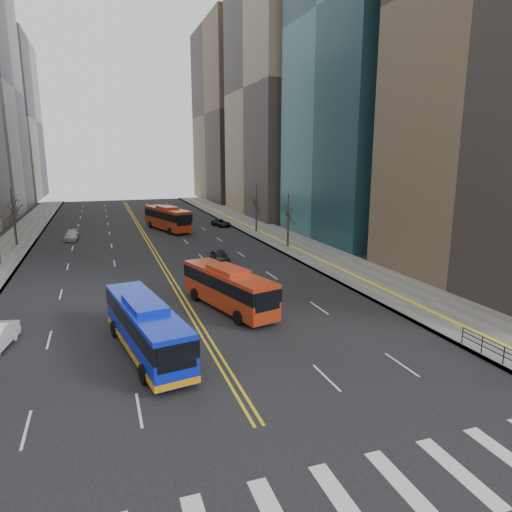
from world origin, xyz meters
The scene contains 13 objects.
sidewalk_right centered at (17.50, 45.00, 0.07)m, with size 7.00×130.00×0.15m, color slate.
sidewalk_left centered at (-16.50, 45.00, 0.07)m, with size 5.00×130.00×0.15m, color slate.
crosswalk centered at (0.00, 0.00, 0.01)m, with size 26.70×4.00×0.01m.
centerline centered at (0.00, 55.00, 0.01)m, with size 0.55×100.00×0.01m.
office_towers centered at (0.12, 68.51, 23.92)m, with size 83.00×134.00×58.00m.
pedestrian_railing centered at (14.30, 6.00, 0.82)m, with size 0.06×6.06×1.02m.
street_trees centered at (-7.18, 34.55, 4.87)m, with size 35.20×47.20×7.60m.
blue_bus centered at (-3.71, 14.02, 1.67)m, with size 4.09×11.05×3.18m.
red_bus_near centered at (2.81, 20.01, 1.78)m, with size 4.91×10.23×3.20m.
red_bus_far centered at (3.84, 58.15, 2.03)m, with size 5.68×11.84×3.65m.
car_dark_mid centered at (5.98, 34.85, 0.67)m, with size 1.58×3.93×1.34m, color black.
car_silver centered at (-9.64, 54.15, 0.61)m, with size 1.70×4.19×1.22m, color #B0AFB5.
car_dark_far centered at (12.50, 59.27, 0.57)m, with size 1.89×4.09×1.14m, color black.
Camera 1 is at (-5.72, -11.23, 11.21)m, focal length 32.00 mm.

